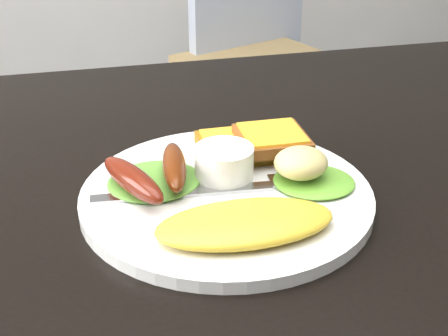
{
  "coord_description": "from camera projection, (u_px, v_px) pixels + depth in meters",
  "views": [
    {
      "loc": [
        -0.17,
        -0.54,
        1.07
      ],
      "look_at": [
        -0.04,
        -0.03,
        0.78
      ],
      "focal_mm": 50.0,
      "sensor_mm": 36.0,
      "label": 1
    }
  ],
  "objects": [
    {
      "name": "omelette",
      "position": [
        245.0,
        223.0,
        0.54
      ],
      "size": [
        0.16,
        0.08,
        0.02
      ],
      "primitive_type": "ellipsoid",
      "rotation": [
        0.0,
        0.0,
        -0.01
      ],
      "color": "yellow",
      "rests_on": "plate"
    },
    {
      "name": "ramekin",
      "position": [
        224.0,
        163.0,
        0.62
      ],
      "size": [
        0.06,
        0.06,
        0.03
      ],
      "primitive_type": "cylinder",
      "rotation": [
        0.0,
        0.0,
        -0.05
      ],
      "color": "white",
      "rests_on": "plate"
    },
    {
      "name": "toast_a",
      "position": [
        236.0,
        147.0,
        0.68
      ],
      "size": [
        0.08,
        0.08,
        0.01
      ],
      "primitive_type": "cube",
      "rotation": [
        0.0,
        0.0,
        -0.01
      ],
      "color": "olive",
      "rests_on": "plate"
    },
    {
      "name": "dining_table",
      "position": [
        257.0,
        196.0,
        0.66
      ],
      "size": [
        1.2,
        0.8,
        0.04
      ],
      "primitive_type": "cube",
      "color": "black",
      "rests_on": "ground"
    },
    {
      "name": "fork",
      "position": [
        183.0,
        193.0,
        0.6
      ],
      "size": [
        0.18,
        0.03,
        0.0
      ],
      "primitive_type": "cube",
      "rotation": [
        0.0,
        0.0,
        -0.08
      ],
      "color": "#ADAFB7",
      "rests_on": "plate"
    },
    {
      "name": "lettuce_right",
      "position": [
        314.0,
        181.0,
        0.61
      ],
      "size": [
        0.1,
        0.09,
        0.01
      ],
      "primitive_type": "ellipsoid",
      "rotation": [
        0.0,
        0.0,
        -0.32
      ],
      "color": "#31881D",
      "rests_on": "plate"
    },
    {
      "name": "sausage_a",
      "position": [
        133.0,
        179.0,
        0.58
      ],
      "size": [
        0.06,
        0.1,
        0.02
      ],
      "primitive_type": "ellipsoid",
      "rotation": [
        0.0,
        0.0,
        0.42
      ],
      "color": "#60150B",
      "rests_on": "lettuce_left"
    },
    {
      "name": "sausage_b",
      "position": [
        174.0,
        166.0,
        0.61
      ],
      "size": [
        0.04,
        0.1,
        0.02
      ],
      "primitive_type": "ellipsoid",
      "rotation": [
        0.0,
        0.0,
        -0.12
      ],
      "color": "#60220E",
      "rests_on": "lettuce_left"
    },
    {
      "name": "lettuce_left",
      "position": [
        154.0,
        181.0,
        0.61
      ],
      "size": [
        0.11,
        0.1,
        0.01
      ],
      "primitive_type": "ellipsoid",
      "rotation": [
        0.0,
        0.0,
        0.2
      ],
      "color": "#3E8C27",
      "rests_on": "plate"
    },
    {
      "name": "potato_salad",
      "position": [
        301.0,
        163.0,
        0.61
      ],
      "size": [
        0.06,
        0.06,
        0.03
      ],
      "primitive_type": "ellipsoid",
      "rotation": [
        0.0,
        0.0,
        0.23
      ],
      "color": "#F0F1A6",
      "rests_on": "lettuce_right"
    },
    {
      "name": "plate",
      "position": [
        226.0,
        196.0,
        0.61
      ],
      "size": [
        0.28,
        0.28,
        0.01
      ],
      "primitive_type": "cylinder",
      "color": "white",
      "rests_on": "dining_table"
    },
    {
      "name": "dining_chair",
      "position": [
        264.0,
        69.0,
        1.88
      ],
      "size": [
        0.54,
        0.54,
        0.05
      ],
      "primitive_type": "cube",
      "rotation": [
        0.0,
        0.0,
        0.36
      ],
      "color": "tan",
      "rests_on": "ground"
    },
    {
      "name": "toast_b",
      "position": [
        272.0,
        139.0,
        0.66
      ],
      "size": [
        0.07,
        0.07,
        0.01
      ],
      "primitive_type": "cube",
      "rotation": [
        0.0,
        0.0,
        -0.01
      ],
      "color": "brown",
      "rests_on": "toast_a"
    }
  ]
}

